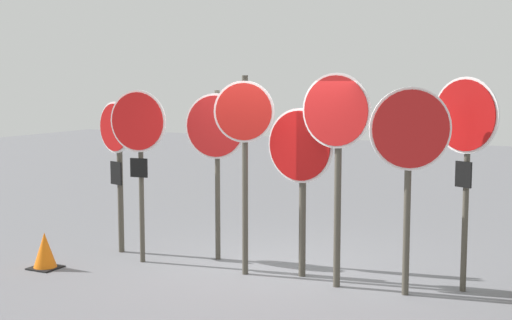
% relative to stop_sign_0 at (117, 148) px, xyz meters
% --- Properties ---
extents(ground_plane, '(40.00, 40.00, 0.00)m').
position_rel_stop_sign_0_xyz_m(ground_plane, '(2.44, 0.06, -1.53)').
color(ground_plane, slate).
extents(stop_sign_0, '(0.71, 0.26, 2.20)m').
position_rel_stop_sign_0_xyz_m(stop_sign_0, '(0.00, 0.00, 0.00)').
color(stop_sign_0, '#474238').
rests_on(stop_sign_0, ground).
extents(stop_sign_1, '(0.84, 0.16, 2.38)m').
position_rel_stop_sign_0_xyz_m(stop_sign_1, '(0.64, -0.33, 0.20)').
color(stop_sign_1, '#474238').
rests_on(stop_sign_1, ground).
extents(stop_sign_2, '(0.90, 0.17, 2.37)m').
position_rel_stop_sign_0_xyz_m(stop_sign_2, '(1.50, 0.26, 0.18)').
color(stop_sign_2, '#474238').
rests_on(stop_sign_2, ground).
extents(stop_sign_3, '(0.76, 0.25, 2.57)m').
position_rel_stop_sign_0_xyz_m(stop_sign_3, '(2.21, -0.23, 0.29)').
color(stop_sign_3, '#474238').
rests_on(stop_sign_3, ground).
extents(stop_sign_4, '(0.94, 0.20, 2.16)m').
position_rel_stop_sign_0_xyz_m(stop_sign_4, '(2.88, 0.01, -0.03)').
color(stop_sign_4, '#474238').
rests_on(stop_sign_4, ground).
extents(stop_sign_5, '(0.89, 0.18, 2.60)m').
position_rel_stop_sign_0_xyz_m(stop_sign_5, '(3.45, -0.22, 0.31)').
color(stop_sign_5, '#474238').
rests_on(stop_sign_5, ground).
extents(stop_sign_6, '(0.83, 0.51, 2.44)m').
position_rel_stop_sign_0_xyz_m(stop_sign_6, '(4.31, -0.16, 0.21)').
color(stop_sign_6, '#474238').
rests_on(stop_sign_6, ground).
extents(stop_sign_7, '(0.82, 0.40, 2.55)m').
position_rel_stop_sign_0_xyz_m(stop_sign_7, '(4.84, 0.29, 0.32)').
color(stop_sign_7, '#474238').
rests_on(stop_sign_7, ground).
extents(traffic_cone_0, '(0.37, 0.37, 0.49)m').
position_rel_stop_sign_0_xyz_m(traffic_cone_0, '(-0.32, -1.17, -1.29)').
color(traffic_cone_0, black).
rests_on(traffic_cone_0, ground).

